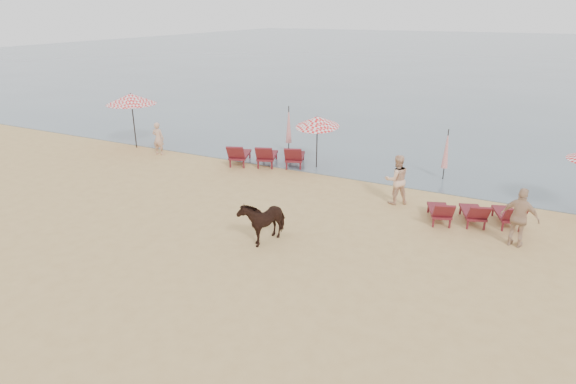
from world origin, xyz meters
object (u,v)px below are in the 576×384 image
cow (263,219)px  beachgoer_right_a (397,179)px  umbrella_open_left_a (131,99)px  umbrella_open_left_b (317,121)px  umbrella_closed_left (289,125)px  umbrella_closed_right (446,149)px  beachgoer_right_b (520,218)px  beachgoer_left (158,138)px  lounger_cluster_right (474,213)px  lounger_cluster_left (267,155)px

cow → beachgoer_right_a: beachgoer_right_a is taller
umbrella_open_left_a → umbrella_open_left_b: bearing=-0.6°
umbrella_open_left_b → umbrella_closed_left: (-2.03, 1.36, -0.63)m
umbrella_closed_right → cow: 8.87m
beachgoer_right_a → beachgoer_right_b: size_ratio=1.00×
umbrella_open_left_b → beachgoer_left: (-7.50, -1.45, -1.27)m
umbrella_open_left_b → cow: size_ratio=1.52×
umbrella_closed_right → beachgoer_right_b: size_ratio=1.17×
umbrella_open_left_b → cow: (1.36, -7.10, -1.39)m
umbrella_closed_left → beachgoer_right_a: bearing=-32.0°
cow → beachgoer_right_b: 7.39m
lounger_cluster_right → umbrella_open_left_b: umbrella_open_left_b is taller
umbrella_open_left_a → beachgoer_left: bearing=-19.6°
lounger_cluster_right → umbrella_closed_left: size_ratio=1.34×
umbrella_closed_right → umbrella_closed_left: bearing=176.1°
umbrella_open_left_b → umbrella_closed_right: size_ratio=1.13×
umbrella_open_left_b → lounger_cluster_left: bearing=-144.0°
lounger_cluster_left → umbrella_open_left_a: umbrella_open_left_a is taller
beachgoer_right_b → beachgoer_right_a: bearing=-11.6°
umbrella_open_left_a → beachgoer_right_b: size_ratio=1.51×
lounger_cluster_right → beachgoer_right_b: size_ratio=1.73×
lounger_cluster_right → umbrella_closed_right: size_ratio=1.47×
beachgoer_left → lounger_cluster_right: bearing=163.3°
umbrella_closed_right → beachgoer_left: 12.92m
lounger_cluster_right → umbrella_closed_right: (-1.64, 4.03, 0.87)m
lounger_cluster_left → lounger_cluster_right: (8.92, -2.42, -0.07)m
umbrella_open_left_b → beachgoer_right_b: (8.13, -4.16, -1.15)m
lounger_cluster_right → beachgoer_right_a: size_ratio=1.73×
umbrella_open_left_a → umbrella_open_left_b: 9.39m
umbrella_open_left_b → beachgoer_right_a: (4.12, -2.48, -1.15)m
umbrella_closed_right → cow: umbrella_closed_right is taller
umbrella_closed_right → beachgoer_left: size_ratio=1.35×
cow → beachgoer_left: bearing=159.9°
umbrella_closed_left → beachgoer_right_b: bearing=-28.5°
beachgoer_right_b → umbrella_open_left_b: bearing=-16.0°
lounger_cluster_left → cow: 7.22m
umbrella_open_left_b → cow: umbrella_open_left_b is taller
umbrella_open_left_b → umbrella_closed_left: bearing=162.5°
lounger_cluster_right → beachgoer_right_a: 2.85m
umbrella_open_left_a → umbrella_closed_right: umbrella_open_left_a is taller
umbrella_closed_left → beachgoer_right_a: size_ratio=1.29×
umbrella_open_left_a → beachgoer_left: size_ratio=1.75×
cow → beachgoer_right_b: bearing=35.9°
lounger_cluster_left → beachgoer_right_b: size_ratio=2.05×
umbrella_open_left_a → umbrella_closed_right: bearing=0.5°
umbrella_open_left_a → beachgoer_right_a: 13.62m
beachgoer_left → beachgoer_right_b: (15.63, -2.72, 0.12)m
lounger_cluster_left → umbrella_open_left_a: size_ratio=1.35×
cow → beachgoer_left: size_ratio=1.01×
lounger_cluster_left → lounger_cluster_right: lounger_cluster_left is taller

